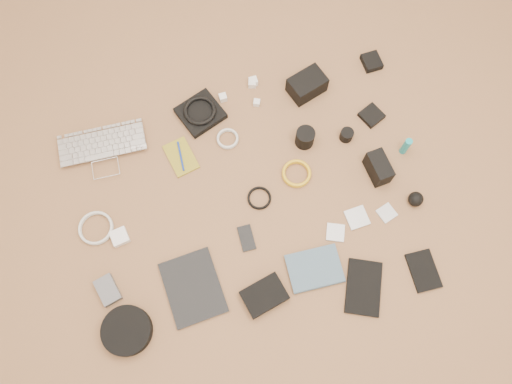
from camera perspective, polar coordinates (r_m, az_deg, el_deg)
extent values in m
cube|color=#8E6141|center=(2.01, -0.50, -1.09)|extent=(4.00, 4.00, 0.04)
imported|color=silver|center=(2.14, -16.95, 4.07)|extent=(0.36, 0.26, 0.03)
cube|color=black|center=(2.14, -6.37, 8.94)|extent=(0.22, 0.21, 0.03)
torus|color=black|center=(2.12, -6.44, 9.24)|extent=(0.17, 0.17, 0.02)
cube|color=white|center=(2.16, -3.80, 10.72)|extent=(0.03, 0.03, 0.03)
cube|color=white|center=(2.20, -0.31, 12.51)|extent=(0.04, 0.04, 0.03)
cube|color=white|center=(2.19, -0.43, 12.30)|extent=(0.04, 0.04, 0.03)
cube|color=white|center=(2.15, 0.09, 10.18)|extent=(0.04, 0.04, 0.03)
cube|color=black|center=(2.17, 5.84, 12.06)|extent=(0.17, 0.14, 0.09)
cube|color=black|center=(2.31, 13.07, 14.30)|extent=(0.08, 0.09, 0.03)
cube|color=olive|center=(2.07, -8.57, 3.99)|extent=(0.13, 0.17, 0.01)
cylinder|color=#132F9B|center=(2.07, -8.60, 4.08)|extent=(0.01, 0.13, 0.01)
torus|color=silver|center=(2.08, -3.26, 6.04)|extent=(0.11, 0.11, 0.01)
cylinder|color=black|center=(2.05, 5.62, 6.21)|extent=(0.09, 0.09, 0.08)
cylinder|color=black|center=(2.10, 10.31, 6.43)|extent=(0.06, 0.06, 0.05)
cube|color=black|center=(2.18, 13.06, 8.52)|extent=(0.11, 0.11, 0.02)
cube|color=white|center=(2.01, -15.30, -4.97)|extent=(0.07, 0.07, 0.03)
torus|color=silver|center=(2.05, -17.78, -3.98)|extent=(0.15, 0.15, 0.01)
torus|color=black|center=(1.99, 0.38, -0.73)|extent=(0.10, 0.10, 0.01)
torus|color=gold|center=(2.03, 4.64, 2.05)|extent=(0.14, 0.14, 0.01)
cube|color=black|center=(2.05, 13.82, 2.70)|extent=(0.08, 0.13, 0.09)
cylinder|color=teal|center=(2.11, 16.74, 5.03)|extent=(0.03, 0.03, 0.10)
cube|color=#57585C|center=(1.98, -16.57, -10.70)|extent=(0.09, 0.12, 0.03)
cube|color=black|center=(1.92, -7.20, -10.78)|extent=(0.22, 0.27, 0.01)
cube|color=black|center=(1.94, -1.08, -5.29)|extent=(0.05, 0.10, 0.01)
cube|color=silver|center=(1.97, 9.06, -4.60)|extent=(0.09, 0.09, 0.01)
cube|color=silver|center=(2.00, 11.47, -2.90)|extent=(0.09, 0.09, 0.01)
cube|color=silver|center=(2.04, 14.71, -2.34)|extent=(0.08, 0.08, 0.01)
sphere|color=black|center=(2.06, 17.78, -0.78)|extent=(0.07, 0.07, 0.06)
cylinder|color=black|center=(1.93, -14.53, -15.09)|extent=(0.22, 0.22, 0.05)
cube|color=black|center=(1.89, 0.95, -11.73)|extent=(0.18, 0.15, 0.04)
imported|color=#425C71|center=(1.92, 7.32, -10.84)|extent=(0.21, 0.16, 0.02)
cube|color=black|center=(1.95, 12.19, -10.60)|extent=(0.20, 0.24, 0.01)
cube|color=black|center=(2.02, 18.59, -8.52)|extent=(0.10, 0.15, 0.01)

